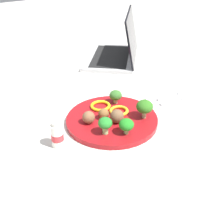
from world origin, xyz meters
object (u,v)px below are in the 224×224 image
(broccoli_floret_near_rim, at_px, (105,124))
(knife, at_px, (179,99))
(fork, at_px, (172,94))
(laptop, at_px, (117,52))
(broccoli_floret_mid_left, at_px, (145,107))
(meatball_front_right, at_px, (104,114))
(napkin, at_px, (173,98))
(meatball_back_right, at_px, (118,116))
(yogurt_bottle, at_px, (57,135))
(broccoli_floret_front_right, at_px, (116,95))
(pepper_ring_mid_right, at_px, (119,111))
(plate, at_px, (112,120))
(broccoli_floret_front_left, at_px, (126,125))
(pepper_ring_front_left, at_px, (99,106))
(meatball_far_rim, at_px, (89,117))

(broccoli_floret_near_rim, relative_size, knife, 0.35)
(fork, xyz_separation_m, laptop, (0.02, 0.40, 0.03))
(broccoli_floret_mid_left, height_order, laptop, laptop)
(meatball_front_right, height_order, napkin, meatball_front_right)
(knife, bearing_deg, meatball_back_right, -174.31)
(broccoli_floret_near_rim, relative_size, meatball_back_right, 1.22)
(broccoli_floret_near_rim, distance_m, yogurt_bottle, 0.13)
(broccoli_floret_near_rim, bearing_deg, broccoli_floret_front_right, 49.16)
(broccoli_floret_mid_left, relative_size, pepper_ring_mid_right, 0.96)
(broccoli_floret_mid_left, bearing_deg, plate, 149.78)
(broccoli_floret_front_left, height_order, meatball_front_right, broccoli_floret_front_left)
(broccoli_floret_front_left, xyz_separation_m, meatball_front_right, (-0.02, 0.10, -0.01))
(knife, relative_size, laptop, 0.37)
(meatball_back_right, bearing_deg, pepper_ring_front_left, 94.64)
(plate, distance_m, meatball_back_right, 0.04)
(meatball_front_right, bearing_deg, knife, -2.27)
(plate, height_order, meatball_front_right, meatball_front_right)
(laptop, bearing_deg, meatball_far_rim, -130.21)
(broccoli_floret_near_rim, height_order, broccoli_floret_mid_left, broccoli_floret_mid_left)
(broccoli_floret_front_left, distance_m, broccoli_floret_near_rim, 0.06)
(broccoli_floret_mid_left, bearing_deg, fork, 24.44)
(broccoli_floret_near_rim, xyz_separation_m, pepper_ring_front_left, (0.05, 0.13, -0.03))
(meatball_back_right, bearing_deg, broccoli_floret_front_left, -100.94)
(broccoli_floret_near_rim, xyz_separation_m, meatball_front_right, (0.03, 0.07, -0.02))
(plate, relative_size, laptop, 0.72)
(pepper_ring_mid_right, xyz_separation_m, fork, (0.23, 0.02, -0.01))
(pepper_ring_mid_right, bearing_deg, broccoli_floret_front_left, -111.81)
(meatball_far_rim, relative_size, pepper_ring_front_left, 0.57)
(broccoli_floret_front_left, height_order, knife, broccoli_floret_front_left)
(plate, xyz_separation_m, laptop, (0.28, 0.43, 0.03))
(broccoli_floret_near_rim, height_order, pepper_ring_mid_right, broccoli_floret_near_rim)
(meatball_far_rim, height_order, pepper_ring_front_left, meatball_far_rim)
(meatball_far_rim, relative_size, laptop, 0.10)
(broccoli_floret_front_right, relative_size, fork, 0.37)
(knife, height_order, laptop, laptop)
(meatball_far_rim, distance_m, meatball_back_right, 0.09)
(pepper_ring_front_left, relative_size, laptop, 0.17)
(broccoli_floret_mid_left, relative_size, laptop, 0.15)
(napkin, bearing_deg, laptop, 86.90)
(broccoli_floret_front_left, distance_m, fork, 0.30)
(broccoli_floret_near_rim, bearing_deg, meatball_far_rim, 102.13)
(broccoli_floret_front_right, bearing_deg, meatball_front_right, -142.05)
(broccoli_floret_mid_left, xyz_separation_m, broccoli_floret_front_right, (-0.03, 0.12, -0.01))
(pepper_ring_front_left, bearing_deg, plate, -86.99)
(broccoli_floret_front_right, bearing_deg, meatball_far_rim, -154.87)
(laptop, bearing_deg, napkin, -93.10)
(yogurt_bottle, bearing_deg, knife, 2.97)
(meatball_back_right, bearing_deg, plate, 98.76)
(plate, distance_m, pepper_ring_front_left, 0.07)
(pepper_ring_front_left, distance_m, yogurt_bottle, 0.21)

